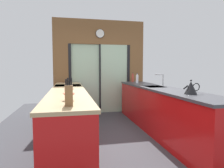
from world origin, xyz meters
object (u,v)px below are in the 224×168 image
knife_block (69,95)px  kettle (191,88)px  oven_range (69,105)px  soap_bottle_far (133,78)px  mixing_bowl_near (69,96)px  mixing_bowl_far (69,91)px  soap_bottle_near (137,79)px

knife_block → kettle: bearing=17.1°
oven_range → soap_bottle_far: soap_bottle_far is taller
kettle → soap_bottle_far: soap_bottle_far is taller
oven_range → knife_block: bearing=-89.6°
mixing_bowl_near → knife_block: bearing=-90.0°
oven_range → kettle: bearing=-48.0°
mixing_bowl_near → kettle: size_ratio=0.53×
mixing_bowl_far → knife_block: knife_block is taller
soap_bottle_near → knife_block: bearing=-121.1°
soap_bottle_near → oven_range: bearing=-167.4°
mixing_bowl_far → kettle: (1.78, -0.52, 0.06)m
oven_range → kettle: kettle is taller
knife_block → soap_bottle_near: size_ratio=1.12×
knife_block → oven_range: bearing=90.4°
oven_range → soap_bottle_far: size_ratio=3.50×
mixing_bowl_near → kettle: 1.79m
oven_range → mixing_bowl_far: bearing=-89.3°
oven_range → soap_bottle_far: bearing=23.4°
kettle → soap_bottle_far: size_ratio=1.05×
kettle → soap_bottle_near: size_ratio=1.07×
soap_bottle_far → kettle: bearing=-90.0°
oven_range → soap_bottle_near: (1.80, 0.40, 0.57)m
mixing_bowl_near → oven_range: bearing=90.5°
oven_range → mixing_bowl_far: size_ratio=5.62×
oven_range → mixing_bowl_near: mixing_bowl_near is taller
kettle → soap_bottle_near: soap_bottle_near is taller
mixing_bowl_far → soap_bottle_near: soap_bottle_near is taller
mixing_bowl_near → knife_block: knife_block is taller
knife_block → soap_bottle_near: (1.78, 2.95, 0.00)m
mixing_bowl_near → knife_block: 0.35m
mixing_bowl_far → kettle: kettle is taller
mixing_bowl_near → knife_block: size_ratio=0.51×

